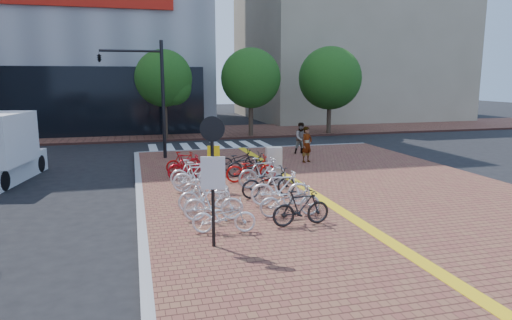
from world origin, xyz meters
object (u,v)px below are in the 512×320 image
object	(u,v)px
bike_6	(188,167)
bike_12	(263,173)
bike_0	(224,217)
bike_3	(206,187)
bike_5	(193,173)
bike_7	(184,162)
pedestrian_a	(307,144)
yellow_sign	(213,160)
pedestrian_b	(302,138)
bike_14	(249,164)
notice_sign	(213,166)
bike_8	(301,208)
utility_box	(274,164)
bike_11	(269,182)
bike_2	(205,195)
traffic_light_pole	(134,78)
bike_15	(239,160)
bike_10	(281,188)
bike_1	(213,203)
bike_13	(251,169)
bike_4	(198,176)

from	to	relation	value
bike_6	bike_12	bearing A→B (deg)	-138.97
bike_0	bike_3	world-z (taller)	bike_3
bike_5	bike_7	distance (m)	2.54
pedestrian_a	yellow_sign	world-z (taller)	pedestrian_a
bike_3	pedestrian_b	distance (m)	10.44
bike_3	bike_14	size ratio (longest dim) A/B	0.84
notice_sign	bike_8	bearing A→B (deg)	20.66
utility_box	bike_11	bearing A→B (deg)	-110.91
bike_2	traffic_light_pole	xyz separation A→B (m)	(-1.88, 10.04, 3.56)
bike_15	yellow_sign	distance (m)	3.99
pedestrian_a	bike_10	bearing A→B (deg)	-143.87
bike_1	traffic_light_pole	world-z (taller)	traffic_light_pole
bike_3	bike_14	bearing A→B (deg)	-25.56
traffic_light_pole	bike_14	bearing A→B (deg)	-50.74
bike_7	pedestrian_a	bearing A→B (deg)	-90.41
bike_1	bike_10	world-z (taller)	bike_10
utility_box	bike_10	bearing A→B (deg)	-104.04
bike_5	notice_sign	xyz separation A→B (m)	(-0.33, -6.48, 1.49)
bike_3	pedestrian_b	bearing A→B (deg)	-29.60
pedestrian_a	yellow_sign	distance (m)	7.05
bike_7	traffic_light_pole	bearing A→B (deg)	14.22
bike_8	bike_15	world-z (taller)	bike_8
bike_6	yellow_sign	distance (m)	2.42
bike_6	bike_14	size ratio (longest dim) A/B	0.91
bike_7	bike_13	bearing A→B (deg)	-145.62
bike_7	bike_12	world-z (taller)	bike_12
bike_2	yellow_sign	bearing A→B (deg)	-24.60
bike_6	bike_10	xyz separation A→B (m)	(2.39, -4.77, 0.07)
bike_11	bike_14	xyz separation A→B (m)	(0.18, 3.53, -0.03)
bike_5	bike_6	distance (m)	1.30
bike_12	yellow_sign	size ratio (longest dim) A/B	1.16
bike_5	pedestrian_a	size ratio (longest dim) A/B	1.00
bike_12	utility_box	bearing A→B (deg)	-38.89
bike_8	bike_13	size ratio (longest dim) A/B	0.84
bike_12	traffic_light_pole	xyz separation A→B (m)	(-4.44, 7.60, 3.50)
bike_5	pedestrian_b	world-z (taller)	pedestrian_b
bike_0	yellow_sign	distance (m)	4.68
bike_15	bike_4	bearing A→B (deg)	142.50
bike_2	bike_14	bearing A→B (deg)	-37.66
bike_5	bike_6	xyz separation A→B (m)	(-0.03, 1.30, -0.01)
bike_8	bike_0	bearing A→B (deg)	88.50
bike_1	yellow_sign	size ratio (longest dim) A/B	1.04
pedestrian_a	yellow_sign	bearing A→B (deg)	-166.41
bike_5	bike_12	size ratio (longest dim) A/B	0.90
bike_7	bike_12	xyz separation A→B (m)	(2.56, -3.48, 0.11)
bike_1	bike_12	size ratio (longest dim) A/B	0.90
bike_12	pedestrian_a	distance (m)	5.76
bike_0	bike_13	xyz separation A→B (m)	(2.22, 5.65, 0.09)
yellow_sign	traffic_light_pole	bearing A→B (deg)	108.75
bike_10	traffic_light_pole	distance (m)	11.55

